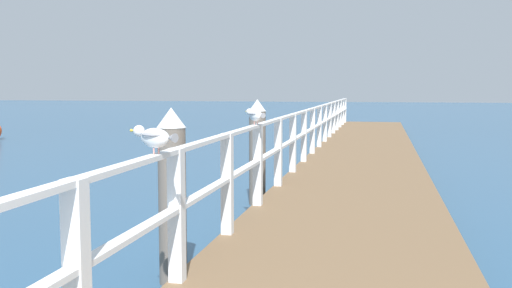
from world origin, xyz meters
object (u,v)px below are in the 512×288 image
Objects in this scene: seagull_foreground at (154,137)px; seagull_background at (255,115)px; dock_piling_near at (172,195)px; dock_piling_far at (257,152)px.

seagull_foreground is 1.17× the size of seagull_background.
seagull_foreground is 3.56m from seagull_background.
seagull_foreground is (0.37, -1.36, 0.71)m from dock_piling_near.
dock_piling_near is 1.00× the size of dock_piling_far.
seagull_foreground is (0.37, -5.45, 0.71)m from dock_piling_far.
dock_piling_near is 4.61× the size of seagull_background.
dock_piling_near is 3.95× the size of seagull_foreground.
dock_piling_near reaches higher than seagull_foreground.
dock_piling_far is (0.00, 4.09, 0.00)m from dock_piling_near.
seagull_background is at bearing 24.05° from seagull_foreground.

